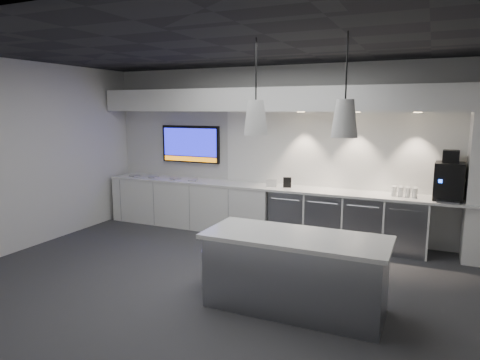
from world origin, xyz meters
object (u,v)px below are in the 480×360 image
at_px(island, 295,272).
at_px(bin, 215,268).
at_px(wall_tv, 191,144).
at_px(coffee_machine, 449,180).

distance_m(island, bin, 1.14).
xyz_separation_m(wall_tv, island, (3.01, -2.83, -1.12)).
relative_size(island, bin, 4.28).
xyz_separation_m(wall_tv, bin, (1.90, -2.65, -1.32)).
bearing_deg(wall_tv, bin, -54.36).
bearing_deg(island, wall_tv, 137.00).
bearing_deg(wall_tv, island, -43.28).
distance_m(wall_tv, bin, 3.52).
height_order(island, bin, island).
xyz_separation_m(island, coffee_machine, (1.58, 2.59, 0.77)).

